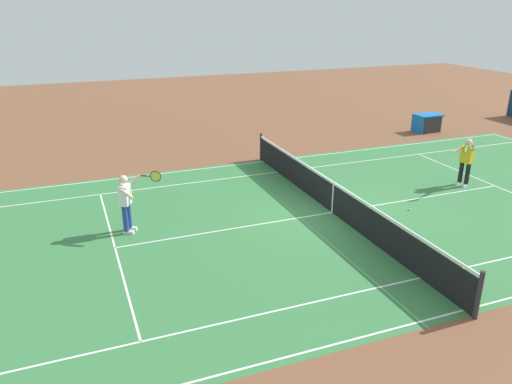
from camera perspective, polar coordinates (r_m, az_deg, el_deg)
name	(u,v)px	position (r m, az deg, el deg)	size (l,w,h in m)	color
ground_plane	(332,212)	(15.36, 8.65, -2.31)	(60.00, 60.00, 0.00)	brown
court_slab	(332,212)	(15.35, 8.65, -2.31)	(24.20, 11.40, 0.00)	#387A42
court_line_markings	(332,212)	(15.35, 8.65, -2.30)	(23.85, 11.05, 0.01)	white
tennis_net	(333,197)	(15.17, 8.75, -0.61)	(0.10, 11.70, 1.08)	#2D2D33
tennis_player_near	(127,201)	(14.03, -14.46, -0.94)	(1.19, 0.75, 1.70)	navy
tennis_player_far	(466,160)	(18.53, 22.73, 3.40)	(0.96, 0.89, 1.70)	black
tennis_ball	(409,210)	(16.01, 17.00, -1.91)	(0.07, 0.07, 0.07)	#CCE01E
equipment_cart_tarped	(427,123)	(25.95, 18.83, 7.44)	(1.25, 0.84, 0.85)	#2D2D33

